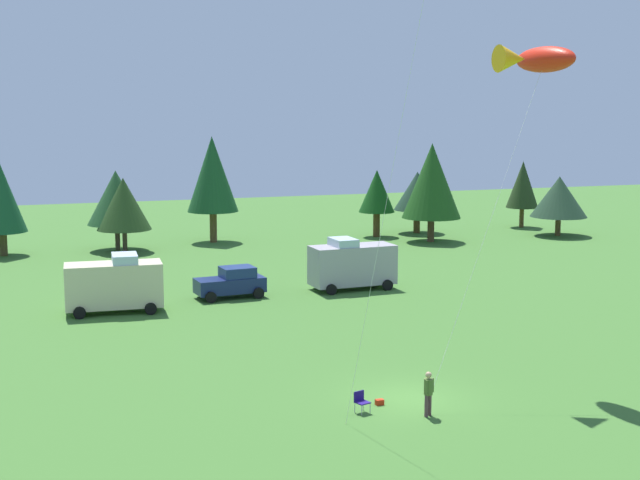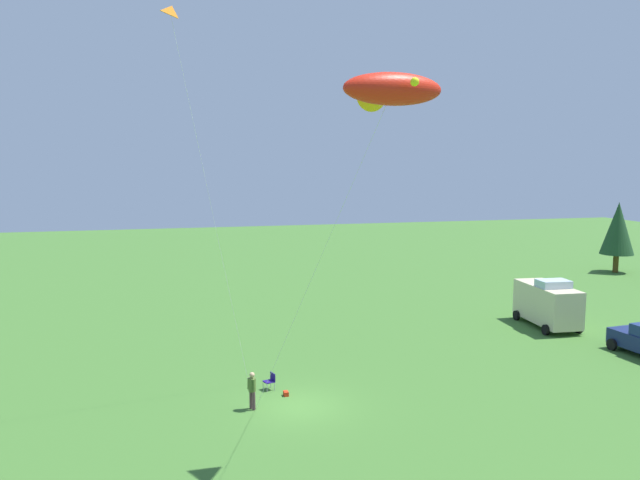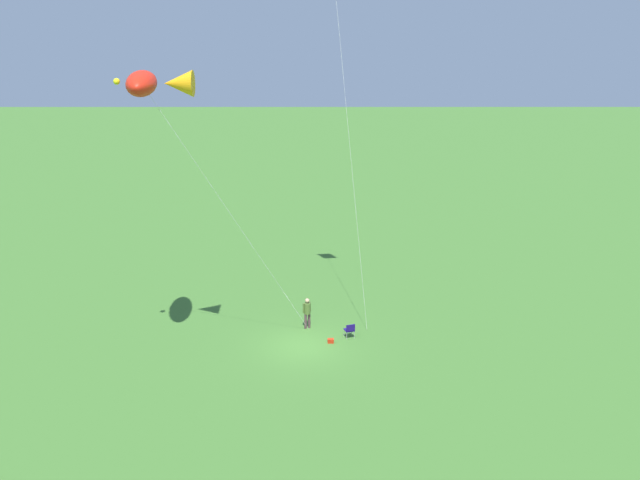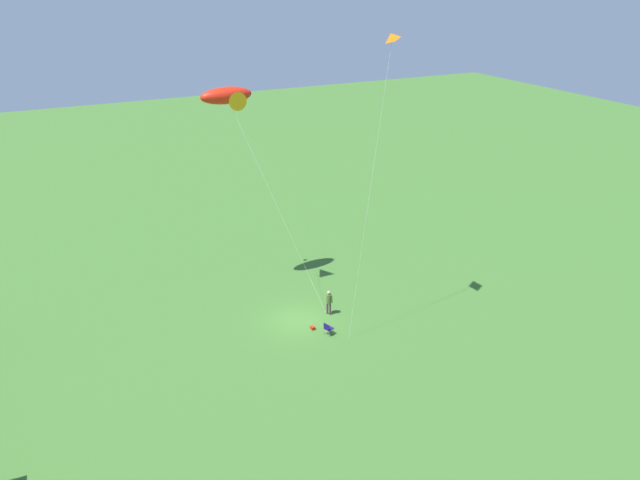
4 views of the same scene
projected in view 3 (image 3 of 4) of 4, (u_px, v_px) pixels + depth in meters
The scene contains 5 objects.
ground_plane at pixel (304, 346), 38.62m from camera, with size 160.00×160.00×0.00m, color #3C6B29.
person_kite_flyer at pixel (307, 311), 40.33m from camera, with size 0.50×0.46×1.74m.
folding_chair at pixel (350, 329), 39.35m from camera, with size 0.60×0.60×0.82m.
backpack_on_grass at pixel (331, 341), 38.93m from camera, with size 0.32×0.22×0.22m, color red.
kite_large_fish at pixel (151, 83), 32.56m from camera, with size 8.32×5.62×14.19m.
Camera 3 is at (-0.81, 34.77, 17.67)m, focal length 42.00 mm.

